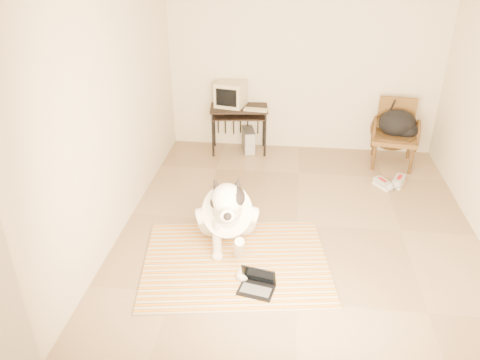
% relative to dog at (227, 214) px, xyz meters
% --- Properties ---
extents(floor, '(4.50, 4.50, 0.00)m').
position_rel_dog_xyz_m(floor, '(0.76, 0.50, -0.40)').
color(floor, '#927759').
rests_on(floor, ground).
extents(wall_back, '(4.50, 0.00, 4.50)m').
position_rel_dog_xyz_m(wall_back, '(0.76, 2.75, 0.95)').
color(wall_back, beige).
rests_on(wall_back, floor).
extents(wall_front, '(4.50, 0.00, 4.50)m').
position_rel_dog_xyz_m(wall_front, '(0.76, -1.75, 0.95)').
color(wall_front, beige).
rests_on(wall_front, floor).
extents(wall_left, '(0.00, 4.50, 4.50)m').
position_rel_dog_xyz_m(wall_left, '(-1.24, 0.50, 0.95)').
color(wall_left, beige).
rests_on(wall_left, floor).
extents(rug, '(2.07, 1.70, 0.02)m').
position_rel_dog_xyz_m(rug, '(0.13, -0.31, -0.39)').
color(rug, orange).
rests_on(rug, floor).
extents(dog, '(0.67, 1.35, 1.01)m').
position_rel_dog_xyz_m(dog, '(0.00, 0.00, 0.00)').
color(dog, beige).
rests_on(dog, rug).
extents(laptop, '(0.37, 0.30, 0.23)m').
position_rel_dog_xyz_m(laptop, '(0.38, -0.70, -0.32)').
color(laptop, black).
rests_on(laptop, rug).
extents(computer_desk, '(0.90, 0.57, 0.71)m').
position_rel_dog_xyz_m(computer_desk, '(-0.17, 2.47, 0.21)').
color(computer_desk, black).
rests_on(computer_desk, floor).
extents(crt_monitor, '(0.48, 0.46, 0.36)m').
position_rel_dog_xyz_m(crt_monitor, '(-0.30, 2.54, 0.49)').
color(crt_monitor, '#BBB293').
rests_on(crt_monitor, computer_desk).
extents(desk_keyboard, '(0.36, 0.16, 0.02)m').
position_rel_dog_xyz_m(desk_keyboard, '(0.09, 2.37, 0.32)').
color(desk_keyboard, '#BBB293').
rests_on(desk_keyboard, computer_desk).
extents(pc_tower, '(0.24, 0.40, 0.35)m').
position_rel_dog_xyz_m(pc_tower, '(-0.02, 2.49, -0.22)').
color(pc_tower, '#4C4C4F').
rests_on(pc_tower, floor).
extents(rattan_chair, '(0.69, 0.67, 0.93)m').
position_rel_dog_xyz_m(rattan_chair, '(2.11, 2.33, 0.07)').
color(rattan_chair, brown).
rests_on(rattan_chair, floor).
extents(backpack, '(0.55, 0.43, 0.39)m').
position_rel_dog_xyz_m(backpack, '(2.14, 2.31, 0.21)').
color(backpack, black).
rests_on(backpack, rattan_chair).
extents(sneaker_left, '(0.25, 0.30, 0.10)m').
position_rel_dog_xyz_m(sneaker_left, '(1.88, 1.54, -0.36)').
color(sneaker_left, white).
rests_on(sneaker_left, floor).
extents(sneaker_right, '(0.24, 0.33, 0.11)m').
position_rel_dog_xyz_m(sneaker_right, '(2.10, 1.63, -0.35)').
color(sneaker_right, white).
rests_on(sneaker_right, floor).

